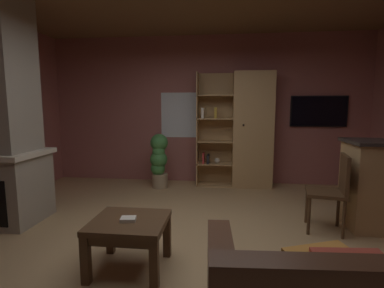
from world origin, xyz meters
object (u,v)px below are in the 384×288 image
object	(u,v)px
bookshelf_cabinet	(248,131)
coffee_table	(129,229)
potted_floor_plant	(159,159)
wall_mounted_tv	(319,111)
dining_chair	(333,188)
table_book_0	(128,219)

from	to	relation	value
bookshelf_cabinet	coffee_table	world-z (taller)	bookshelf_cabinet
potted_floor_plant	wall_mounted_tv	distance (m)	3.04
dining_chair	potted_floor_plant	size ratio (longest dim) A/B	0.94
bookshelf_cabinet	table_book_0	size ratio (longest dim) A/B	15.79
wall_mounted_tv	dining_chair	bearing A→B (deg)	-101.77
coffee_table	dining_chair	bearing A→B (deg)	26.32
bookshelf_cabinet	coffee_table	size ratio (longest dim) A/B	3.15
coffee_table	wall_mounted_tv	bearing A→B (deg)	50.95
table_book_0	potted_floor_plant	distance (m)	2.67
bookshelf_cabinet	table_book_0	distance (m)	3.24
wall_mounted_tv	table_book_0	bearing A→B (deg)	-128.77
potted_floor_plant	wall_mounted_tv	xyz separation A→B (m)	(2.87, 0.50, 0.85)
bookshelf_cabinet	dining_chair	distance (m)	2.12
table_book_0	dining_chair	world-z (taller)	dining_chair
bookshelf_cabinet	table_book_0	xyz separation A→B (m)	(-1.25, -2.94, -0.55)
table_book_0	potted_floor_plant	size ratio (longest dim) A/B	0.13
coffee_table	bookshelf_cabinet	bearing A→B (deg)	66.79
bookshelf_cabinet	wall_mounted_tv	distance (m)	1.35
bookshelf_cabinet	potted_floor_plant	xyz separation A→B (m)	(-1.58, -0.29, -0.50)
potted_floor_plant	wall_mounted_tv	size ratio (longest dim) A/B	0.98
coffee_table	wall_mounted_tv	xyz separation A→B (m)	(2.54, 3.13, 1.00)
potted_floor_plant	table_book_0	bearing A→B (deg)	-82.79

